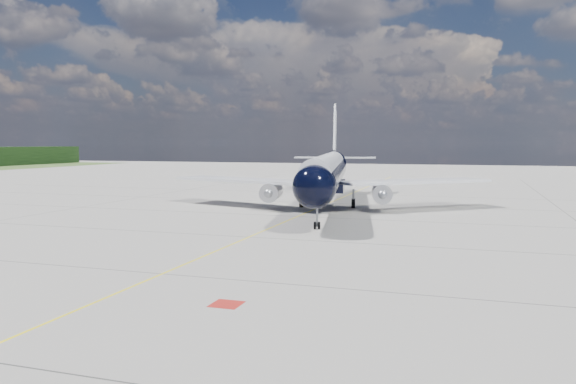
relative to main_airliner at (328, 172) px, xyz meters
name	(u,v)px	position (x,y,z in m)	size (l,w,h in m)	color
ground	(309,211)	(-1.03, -5.07, -4.68)	(320.00, 320.00, 0.00)	#99958E
taxiway_centerline	(298,216)	(-1.03, -10.07, -4.67)	(0.16, 160.00, 0.01)	yellow
red_marking	(227,304)	(5.77, -45.07, -4.67)	(1.60, 1.60, 0.01)	maroon
main_airliner	(328,172)	(0.00, 0.00, 0.00)	(42.11, 51.87, 15.07)	black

